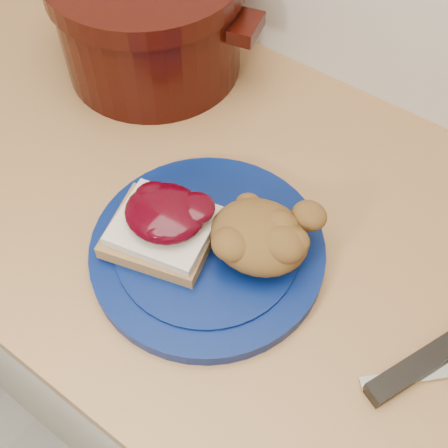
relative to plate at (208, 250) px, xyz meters
The scene contains 6 objects.
base_cabinet 0.49m from the plate, 70.07° to the left, with size 4.00×0.60×0.86m, color beige.
plate is the anchor object (origin of this frame).
sandwich 0.07m from the plate, 155.67° to the right, with size 0.14×0.13×0.06m.
stuffing_mound 0.07m from the plate, 28.05° to the left, with size 0.12×0.10×0.06m, color brown.
butter_knife 0.29m from the plate, ahead, with size 0.19×0.01×0.00m, color silver.
dutch_oven 0.37m from the plate, 140.20° to the left, with size 0.34×0.34×0.18m.
Camera 1 is at (0.20, 1.15, 1.48)m, focal length 45.00 mm.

